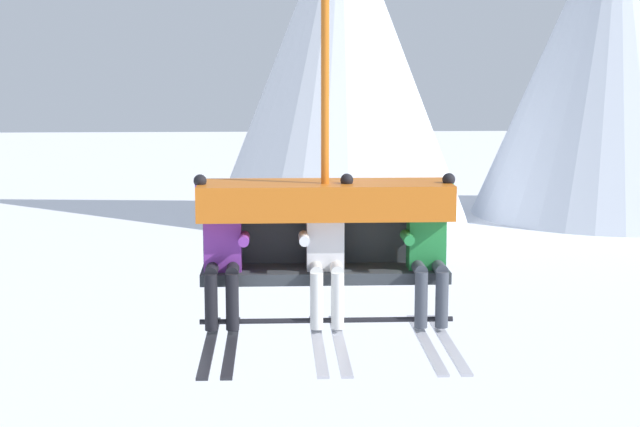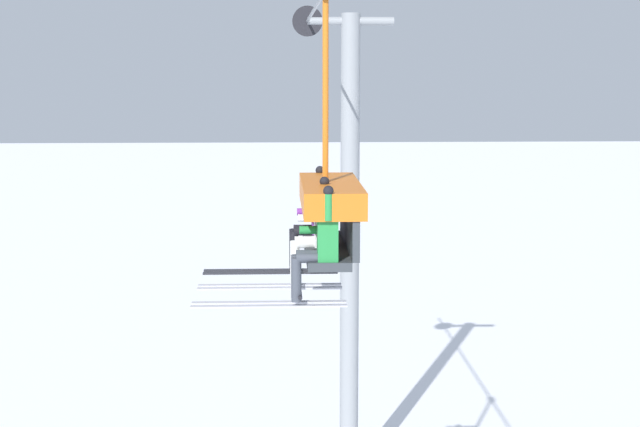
{
  "view_description": "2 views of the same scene",
  "coord_description": "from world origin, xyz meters",
  "px_view_note": "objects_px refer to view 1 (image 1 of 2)",
  "views": [
    {
      "loc": [
        -1.8,
        -9.16,
        7.81
      ],
      "look_at": [
        -1.42,
        -0.94,
        6.52
      ],
      "focal_mm": 55.0,
      "sensor_mm": 36.0,
      "label": 1
    },
    {
      "loc": [
        9.97,
        -1.34,
        8.06
      ],
      "look_at": [
        -1.61,
        -0.85,
        6.36
      ],
      "focal_mm": 55.0,
      "sensor_mm": 36.0,
      "label": 2
    }
  ],
  "objects_px": {
    "skier_white": "(326,251)",
    "skier_green": "(429,250)",
    "chairlift_chair": "(325,213)",
    "skier_purple": "(222,252)"
  },
  "relations": [
    {
      "from": "skier_purple",
      "to": "skier_green",
      "type": "height_order",
      "value": "same"
    },
    {
      "from": "skier_white",
      "to": "skier_green",
      "type": "bearing_deg",
      "value": 0.0
    },
    {
      "from": "chairlift_chair",
      "to": "skier_green",
      "type": "height_order",
      "value": "chairlift_chair"
    },
    {
      "from": "chairlift_chair",
      "to": "skier_green",
      "type": "relative_size",
      "value": 2.0
    },
    {
      "from": "skier_white",
      "to": "skier_green",
      "type": "xyz_separation_m",
      "value": [
        0.88,
        0.0,
        0.0
      ]
    },
    {
      "from": "skier_purple",
      "to": "skier_green",
      "type": "bearing_deg",
      "value": 0.0
    },
    {
      "from": "chairlift_chair",
      "to": "skier_white",
      "type": "xyz_separation_m",
      "value": [
        0.0,
        -0.21,
        -0.3
      ]
    },
    {
      "from": "chairlift_chair",
      "to": "skier_green",
      "type": "distance_m",
      "value": 0.96
    },
    {
      "from": "skier_purple",
      "to": "chairlift_chair",
      "type": "bearing_deg",
      "value": 13.56
    },
    {
      "from": "chairlift_chair",
      "to": "skier_white",
      "type": "bearing_deg",
      "value": -89.11
    }
  ]
}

